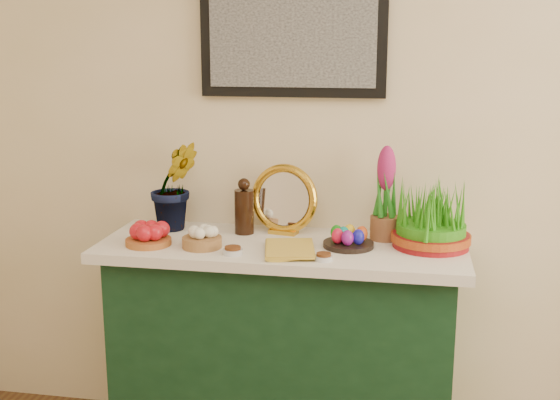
{
  "coord_description": "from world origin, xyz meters",
  "views": [
    {
      "loc": [
        -0.0,
        -0.55,
        1.65
      ],
      "look_at": [
        -0.46,
        1.95,
        1.07
      ],
      "focal_mm": 45.0,
      "sensor_mm": 36.0,
      "label": 1
    }
  ],
  "objects_px": {
    "sideboard": "(282,354)",
    "wheatgrass_sabzeh": "(432,219)",
    "mirror": "(284,200)",
    "book": "(265,249)",
    "hyacinth_green": "(174,171)"
  },
  "relations": [
    {
      "from": "sideboard",
      "to": "book",
      "type": "xyz_separation_m",
      "value": [
        -0.04,
        -0.14,
        0.48
      ]
    },
    {
      "from": "hyacinth_green",
      "to": "sideboard",
      "type": "bearing_deg",
      "value": -47.37
    },
    {
      "from": "mirror",
      "to": "wheatgrass_sabzeh",
      "type": "xyz_separation_m",
      "value": [
        0.58,
        -0.1,
        -0.03
      ]
    },
    {
      "from": "sideboard",
      "to": "mirror",
      "type": "xyz_separation_m",
      "value": [
        -0.02,
        0.14,
        0.6
      ]
    },
    {
      "from": "sideboard",
      "to": "wheatgrass_sabzeh",
      "type": "height_order",
      "value": "wheatgrass_sabzeh"
    },
    {
      "from": "book",
      "to": "wheatgrass_sabzeh",
      "type": "distance_m",
      "value": 0.63
    },
    {
      "from": "sideboard",
      "to": "wheatgrass_sabzeh",
      "type": "relative_size",
      "value": 4.37
    },
    {
      "from": "hyacinth_green",
      "to": "book",
      "type": "bearing_deg",
      "value": -64.39
    },
    {
      "from": "sideboard",
      "to": "wheatgrass_sabzeh",
      "type": "distance_m",
      "value": 0.8
    },
    {
      "from": "sideboard",
      "to": "hyacinth_green",
      "type": "bearing_deg",
      "value": 165.72
    },
    {
      "from": "sideboard",
      "to": "wheatgrass_sabzeh",
      "type": "bearing_deg",
      "value": 4.75
    },
    {
      "from": "hyacinth_green",
      "to": "book",
      "type": "height_order",
      "value": "hyacinth_green"
    },
    {
      "from": "mirror",
      "to": "wheatgrass_sabzeh",
      "type": "relative_size",
      "value": 0.97
    },
    {
      "from": "hyacinth_green",
      "to": "wheatgrass_sabzeh",
      "type": "xyz_separation_m",
      "value": [
        1.03,
        -0.07,
        -0.14
      ]
    },
    {
      "from": "mirror",
      "to": "wheatgrass_sabzeh",
      "type": "height_order",
      "value": "mirror"
    }
  ]
}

